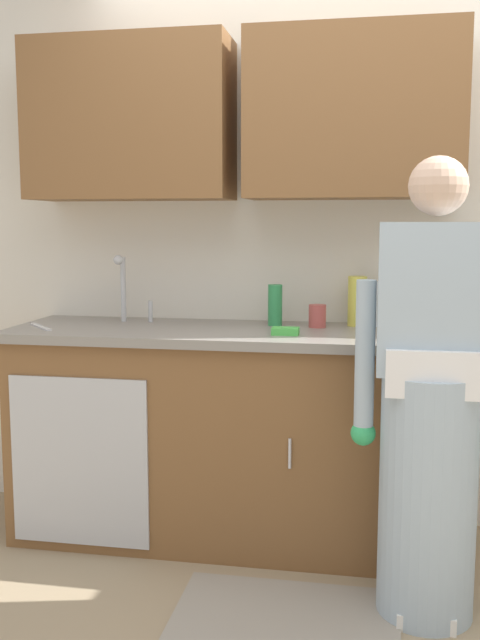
{
  "coord_description": "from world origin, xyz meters",
  "views": [
    {
      "loc": [
        0.05,
        -2.39,
        1.4
      ],
      "look_at": [
        -0.49,
        0.55,
        1.0
      ],
      "focal_mm": 41.09,
      "sensor_mm": 36.0,
      "label": 1
    }
  ],
  "objects_px": {
    "bottle_water_short": "(357,301)",
    "sponge": "(285,331)",
    "sink": "(122,329)",
    "knife_on_counter": "(40,327)",
    "cup_by_sink": "(317,316)",
    "bottle_water_tall": "(275,305)",
    "person_at_sink": "(430,426)",
    "bottle_dish_liquid": "(382,304)"
  },
  "relations": [
    {
      "from": "cup_by_sink",
      "to": "bottle_water_tall",
      "type": "bearing_deg",
      "value": 172.69
    },
    {
      "from": "sink",
      "to": "bottle_water_short",
      "type": "bearing_deg",
      "value": 10.33
    },
    {
      "from": "person_at_sink",
      "to": "knife_on_counter",
      "type": "xyz_separation_m",
      "value": [
        -1.65,
        0.42,
        0.25
      ]
    },
    {
      "from": "person_at_sink",
      "to": "cup_by_sink",
      "type": "height_order",
      "value": "person_at_sink"
    },
    {
      "from": "bottle_water_tall",
      "to": "bottle_water_short",
      "type": "height_order",
      "value": "bottle_water_short"
    },
    {
      "from": "bottle_dish_liquid",
      "to": "cup_by_sink",
      "type": "distance_m",
      "value": 0.3
    },
    {
      "from": "bottle_dish_liquid",
      "to": "knife_on_counter",
      "type": "bearing_deg",
      "value": -168.15
    },
    {
      "from": "sink",
      "to": "person_at_sink",
      "type": "xyz_separation_m",
      "value": [
        1.31,
        -0.53,
        -0.23
      ]
    },
    {
      "from": "cup_by_sink",
      "to": "knife_on_counter",
      "type": "xyz_separation_m",
      "value": [
        -1.2,
        -0.22,
        -0.05
      ]
    },
    {
      "from": "bottle_dish_liquid",
      "to": "knife_on_counter",
      "type": "height_order",
      "value": "bottle_dish_liquid"
    },
    {
      "from": "sink",
      "to": "bottle_water_short",
      "type": "xyz_separation_m",
      "value": [
        1.04,
        0.19,
        0.13
      ]
    },
    {
      "from": "bottle_dish_liquid",
      "to": "sponge",
      "type": "height_order",
      "value": "bottle_dish_liquid"
    },
    {
      "from": "sink",
      "to": "bottle_dish_liquid",
      "type": "distance_m",
      "value": 1.17
    },
    {
      "from": "knife_on_counter",
      "to": "bottle_water_tall",
      "type": "bearing_deg",
      "value": -118.76
    },
    {
      "from": "bottle_water_tall",
      "to": "sponge",
      "type": "xyz_separation_m",
      "value": [
        0.08,
        -0.26,
        -0.08
      ]
    },
    {
      "from": "bottle_water_tall",
      "to": "sponge",
      "type": "distance_m",
      "value": 0.29
    },
    {
      "from": "bottle_water_short",
      "to": "knife_on_counter",
      "type": "bearing_deg",
      "value": -167.5
    },
    {
      "from": "bottle_water_short",
      "to": "sponge",
      "type": "bearing_deg",
      "value": -131.46
    },
    {
      "from": "knife_on_counter",
      "to": "sponge",
      "type": "distance_m",
      "value": 1.09
    },
    {
      "from": "bottle_dish_liquid",
      "to": "cup_by_sink",
      "type": "xyz_separation_m",
      "value": [
        -0.28,
        -0.09,
        -0.05
      ]
    },
    {
      "from": "bottle_water_tall",
      "to": "sink",
      "type": "bearing_deg",
      "value": -168.83
    },
    {
      "from": "person_at_sink",
      "to": "bottle_water_short",
      "type": "distance_m",
      "value": 0.85
    },
    {
      "from": "sink",
      "to": "bottle_water_tall",
      "type": "height_order",
      "value": "sink"
    },
    {
      "from": "sink",
      "to": "bottle_dish_liquid",
      "type": "xyz_separation_m",
      "value": [
        1.14,
        0.2,
        0.11
      ]
    },
    {
      "from": "cup_by_sink",
      "to": "bottle_dish_liquid",
      "type": "bearing_deg",
      "value": 17.26
    },
    {
      "from": "cup_by_sink",
      "to": "sponge",
      "type": "relative_size",
      "value": 0.91
    },
    {
      "from": "bottle_water_tall",
      "to": "bottle_water_short",
      "type": "distance_m",
      "value": 0.37
    },
    {
      "from": "bottle_water_short",
      "to": "cup_by_sink",
      "type": "relative_size",
      "value": 2.22
    },
    {
      "from": "bottle_dish_liquid",
      "to": "sponge",
      "type": "distance_m",
      "value": 0.52
    },
    {
      "from": "person_at_sink",
      "to": "bottle_dish_liquid",
      "type": "relative_size",
      "value": 8.1
    },
    {
      "from": "sink",
      "to": "knife_on_counter",
      "type": "bearing_deg",
      "value": -161.01
    },
    {
      "from": "bottle_water_short",
      "to": "sponge",
      "type": "relative_size",
      "value": 2.02
    },
    {
      "from": "bottle_water_tall",
      "to": "sponge",
      "type": "height_order",
      "value": "bottle_water_tall"
    },
    {
      "from": "bottle_dish_liquid",
      "to": "sponge",
      "type": "bearing_deg",
      "value": -140.11
    },
    {
      "from": "bottle_water_short",
      "to": "bottle_dish_liquid",
      "type": "bearing_deg",
      "value": 3.48
    },
    {
      "from": "bottle_dish_liquid",
      "to": "knife_on_counter",
      "type": "distance_m",
      "value": 1.51
    },
    {
      "from": "bottle_dish_liquid",
      "to": "bottle_water_short",
      "type": "relative_size",
      "value": 0.9
    },
    {
      "from": "sponge",
      "to": "bottle_water_short",
      "type": "bearing_deg",
      "value": 48.54
    },
    {
      "from": "person_at_sink",
      "to": "bottle_water_tall",
      "type": "height_order",
      "value": "person_at_sink"
    },
    {
      "from": "sponge",
      "to": "cup_by_sink",
      "type": "bearing_deg",
      "value": 64.96
    },
    {
      "from": "person_at_sink",
      "to": "bottle_dish_liquid",
      "type": "bearing_deg",
      "value": 103.0
    },
    {
      "from": "sink",
      "to": "sponge",
      "type": "relative_size",
      "value": 4.55
    }
  ]
}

